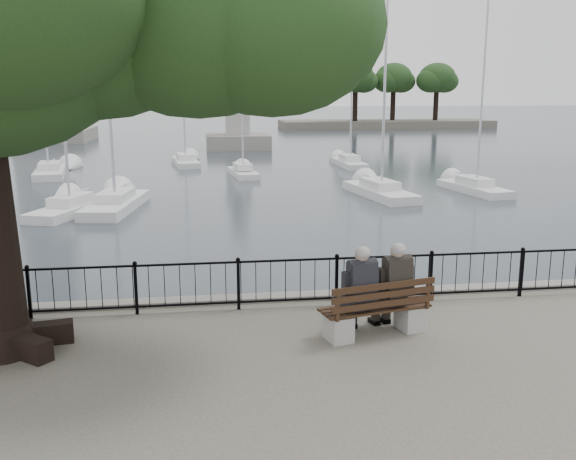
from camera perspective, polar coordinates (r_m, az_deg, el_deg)
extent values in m
cube|color=slate|center=(13.75, -0.29, -8.13)|extent=(200.00, 0.40, 1.20)
plane|color=#222B32|center=(112.91, -7.25, 9.55)|extent=(260.00, 260.00, 0.00)
cube|color=black|center=(12.83, 0.00, -2.71)|extent=(22.00, 0.04, 0.04)
cube|color=black|center=(13.07, 0.00, -6.22)|extent=(22.00, 0.04, 0.04)
cube|color=gray|center=(11.41, 4.50, -8.64)|extent=(0.50, 0.58, 0.46)
cube|color=gray|center=(12.09, 10.78, -7.61)|extent=(0.50, 0.58, 0.46)
cube|color=black|center=(11.64, 7.78, -6.87)|extent=(2.09, 1.01, 0.04)
cube|color=black|center=(11.29, 8.57, -5.72)|extent=(1.97, 0.51, 0.45)
cube|color=black|center=(11.45, 6.29, -6.44)|extent=(0.47, 0.42, 0.27)
cube|color=black|center=(11.22, 6.63, -4.57)|extent=(0.54, 0.37, 0.67)
sphere|color=tan|center=(11.13, 6.58, -2.19)|extent=(0.26, 0.26, 0.26)
ellipsoid|color=#A19D9C|center=(11.10, 6.66, -2.03)|extent=(0.27, 0.27, 0.23)
cube|color=black|center=(11.85, 5.51, -7.75)|extent=(0.46, 0.56, 0.50)
cube|color=black|center=(11.78, 9.34, -5.99)|extent=(0.47, 0.42, 0.27)
cube|color=black|center=(11.56, 9.73, -4.16)|extent=(0.54, 0.37, 0.67)
sphere|color=tan|center=(11.47, 9.70, -1.86)|extent=(0.26, 0.26, 0.26)
ellipsoid|color=#A19D9C|center=(11.44, 9.77, -1.70)|extent=(0.27, 0.27, 0.23)
cube|color=black|center=(12.17, 8.50, -7.28)|extent=(0.46, 0.56, 0.50)
cone|color=black|center=(12.07, -24.23, -8.57)|extent=(1.55, 1.55, 0.46)
ellipsoid|color=#193515|center=(11.40, -17.40, 18.60)|extent=(4.75, 4.75, 3.70)
ellipsoid|color=#193515|center=(10.98, -8.14, 18.31)|extent=(4.20, 4.20, 3.27)
ellipsoid|color=#193515|center=(10.67, -1.41, 17.62)|extent=(3.65, 3.65, 2.85)
cube|color=slate|center=(73.74, -20.97, 7.87)|extent=(10.05, 10.05, 1.40)
cone|color=gray|center=(74.00, -21.74, 17.51)|extent=(6.43, 6.43, 24.11)
cube|color=slate|center=(60.07, -4.49, 7.80)|extent=(5.72, 5.72, 1.40)
cube|color=gray|center=(59.93, -4.53, 10.10)|extent=(2.10, 2.47, 3.81)
cube|color=slate|center=(59.89, -4.56, 12.06)|extent=(2.47, 2.85, 0.30)
cube|color=gray|center=(60.17, -4.59, 12.84)|extent=(1.24, 2.10, 1.33)
cube|color=gray|center=(59.23, -4.55, 13.50)|extent=(1.43, 0.95, 1.53)
sphere|color=gray|center=(58.88, -4.54, 14.53)|extent=(1.62, 1.62, 1.62)
cube|color=silver|center=(29.75, -18.67, 1.60)|extent=(3.22, 5.58, 0.60)
cube|color=silver|center=(29.67, -18.73, 2.55)|extent=(1.77, 2.44, 0.45)
cylinder|color=silver|center=(29.00, -19.48, 11.45)|extent=(0.12, 0.12, 9.61)
cube|color=silver|center=(30.16, -15.02, 1.96)|extent=(2.62, 6.38, 0.69)
cube|color=silver|center=(30.08, -15.07, 2.90)|extent=(1.62, 2.68, 0.52)
cylinder|color=silver|center=(29.38, -15.80, 14.12)|extent=(0.14, 0.14, 12.11)
cube|color=silver|center=(33.08, 8.13, 3.15)|extent=(2.58, 6.21, 0.67)
cube|color=silver|center=(33.00, 8.16, 4.01)|extent=(1.59, 2.61, 0.50)
cylinder|color=silver|center=(32.34, 8.60, 12.74)|extent=(0.13, 0.13, 10.43)
cube|color=silver|center=(35.46, 16.19, 3.40)|extent=(2.25, 5.47, 0.59)
cube|color=silver|center=(35.39, 16.24, 4.20)|extent=(1.39, 2.30, 0.44)
cylinder|color=silver|center=(34.80, 16.90, 11.48)|extent=(0.12, 0.12, 9.41)
cube|color=silver|center=(43.42, -20.38, 4.68)|extent=(2.64, 6.39, 0.69)
cube|color=silver|center=(43.36, -20.43, 5.33)|extent=(1.63, 2.69, 0.52)
cylinder|color=silver|center=(42.78, -21.13, 13.10)|extent=(0.14, 0.14, 12.15)
cube|color=silver|center=(40.78, -4.03, 4.97)|extent=(1.81, 4.79, 0.52)
cube|color=silver|center=(40.72, -4.04, 5.66)|extent=(1.16, 2.00, 0.39)
cylinder|color=silver|center=(40.19, -4.10, 11.28)|extent=(0.10, 0.10, 8.37)
cube|color=silver|center=(46.09, 5.46, 5.79)|extent=(1.62, 5.26, 0.58)
cube|color=silver|center=(46.03, 5.47, 6.41)|extent=(1.13, 2.16, 0.43)
cylinder|color=silver|center=(45.51, 5.67, 11.59)|extent=(0.12, 0.12, 8.73)
cube|color=silver|center=(47.21, -9.09, 5.85)|extent=(2.19, 5.66, 0.61)
cube|color=silver|center=(47.16, -9.11, 6.45)|extent=(1.39, 2.37, 0.46)
cylinder|color=silver|center=(46.63, -9.35, 13.16)|extent=(0.12, 0.12, 11.42)
cube|color=#555044|center=(93.79, 8.65, 9.26)|extent=(30.00, 8.00, 1.20)
cylinder|color=black|center=(90.45, 5.98, 10.81)|extent=(0.70, 0.70, 4.00)
ellipsoid|color=#193515|center=(90.44, 6.04, 13.34)|extent=(5.20, 5.20, 4.16)
cylinder|color=black|center=(93.98, 9.30, 10.77)|extent=(0.70, 0.70, 4.00)
ellipsoid|color=#193515|center=(93.97, 9.38, 13.21)|extent=(5.20, 5.20, 4.16)
cylinder|color=black|center=(94.99, 13.00, 10.64)|extent=(0.70, 0.70, 4.00)
ellipsoid|color=#193515|center=(94.98, 13.12, 13.05)|extent=(5.20, 5.20, 4.16)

